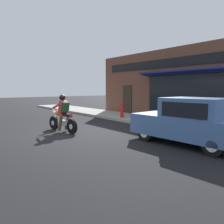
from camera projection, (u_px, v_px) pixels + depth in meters
The scene contains 6 objects.
ground_plane at pixel (74, 132), 9.48m from camera, with size 80.00×80.00×0.00m, color black.
sidewalk_curb at pixel (115, 115), 14.75m from camera, with size 2.60×22.00×0.14m, color gray.
storefront_building at pixel (166, 85), 13.11m from camera, with size 1.25×11.40×4.20m.
motorcycle_with_rider at pixel (63, 116), 9.42m from camera, with size 0.63×2.02×1.62m.
car_hatchback at pixel (189, 122), 7.28m from camera, with size 1.82×3.85×1.57m.
fire_hydrant at pixel (122, 110), 13.12m from camera, with size 0.36×0.24×0.88m.
Camera 1 is at (-4.56, -8.31, 1.87)m, focal length 35.00 mm.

